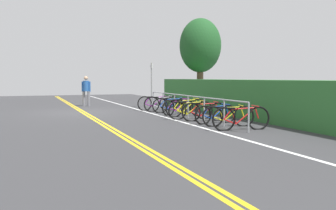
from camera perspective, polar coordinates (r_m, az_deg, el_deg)
The scene contains 19 objects.
ground_plane at distance 16.93m, azimuth -12.97°, elevation -1.17°, with size 33.93×13.80×0.05m, color #353538.
centre_line_yellow_inner at distance 16.92m, azimuth -13.24°, elevation -1.09°, with size 30.53×0.10×0.00m, color gold.
centre_line_yellow_outer at distance 16.94m, azimuth -12.70°, elevation -1.07°, with size 30.53×0.10×0.00m, color gold.
bike_lane_stripe_white at distance 17.51m, azimuth -4.28°, elevation -0.81°, with size 30.53×0.12×0.00m, color white.
bike_rack at distance 14.18m, azimuth 3.12°, elevation 0.61°, with size 8.31×0.05×0.87m.
bicycle_0 at distance 17.50m, azimuth -1.93°, elevation 0.30°, with size 0.46×1.79×0.73m.
bicycle_1 at distance 16.80m, azimuth -0.92°, elevation 0.18°, with size 0.46×1.72×0.75m.
bicycle_2 at distance 16.15m, azimuth 0.55°, elevation -0.05°, with size 0.51×1.70×0.71m.
bicycle_3 at distance 15.41m, azimuth 1.59°, elevation -0.31°, with size 0.69×1.67×0.69m.
bicycle_4 at distance 14.67m, azimuth 2.85°, elevation -0.41°, with size 0.46×1.80×0.75m.
bicycle_5 at distance 13.75m, azimuth 3.55°, elevation -0.78°, with size 0.46×1.76×0.72m.
bicycle_6 at distance 13.18m, azimuth 5.69°, elevation -1.02°, with size 0.47×1.68×0.72m.
bicycle_7 at distance 12.51m, azimuth 7.38°, elevation -1.41°, with size 0.46×1.67×0.68m.
bicycle_8 at distance 11.80m, azimuth 9.28°, elevation -1.70°, with size 0.58×1.64×0.71m.
bicycle_9 at distance 11.04m, azimuth 11.23°, elevation -2.03°, with size 0.46×1.81×0.75m.
pedestrian at distance 20.50m, azimuth -12.52°, elevation 2.44°, with size 0.32×0.45×1.63m.
sign_post_near at distance 19.01m, azimuth -2.56°, elevation 3.78°, with size 0.36×0.06×2.32m.
hedge_backdrop at distance 14.06m, azimuth 14.54°, elevation 0.80°, with size 17.26×1.37×1.46m, color #2D6B30.
tree_near_left at distance 20.53m, azimuth 5.00°, elevation 9.04°, with size 2.28×2.28×4.78m.
Camera 1 is at (16.69, -2.38, 1.54)m, focal length 39.49 mm.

